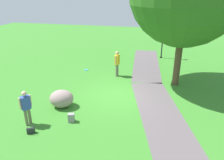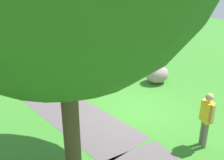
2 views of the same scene
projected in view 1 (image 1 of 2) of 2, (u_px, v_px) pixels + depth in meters
ground_plane at (119, 95)px, 12.28m from camera, size 48.00×48.00×0.00m
footpath_segment_near at (146, 63)px, 17.47m from camera, size 8.15×2.71×0.01m
footpath_segment_mid at (162, 117)px, 10.12m from camera, size 8.24×3.98×0.01m
lamp_post at (163, 33)px, 18.06m from camera, size 0.28×0.28×3.51m
lawn_boulder at (62, 99)px, 10.88m from camera, size 1.19×1.34×0.88m
woman_with_handbag at (26, 106)px, 9.22m from camera, size 0.44×0.40×1.61m
man_near_boulder at (117, 62)px, 14.56m from camera, size 0.51×0.32×1.73m
handbag_on_grass at (31, 130)px, 8.94m from camera, size 0.37×0.37×0.31m
backpack_by_boulder at (71, 118)px, 9.71m from camera, size 0.32×0.33×0.40m
frisbee_on_grass at (86, 70)px, 16.04m from camera, size 0.26×0.26×0.02m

